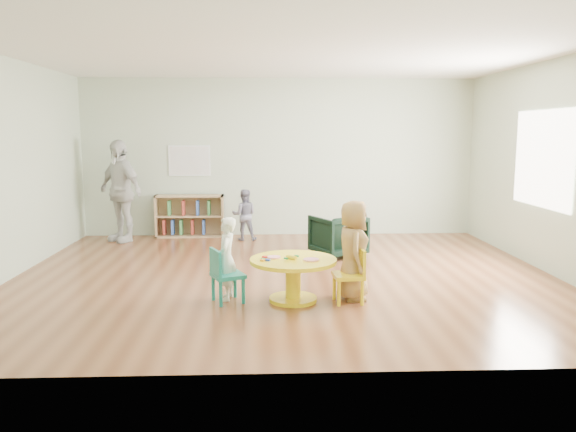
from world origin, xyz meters
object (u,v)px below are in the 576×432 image
(kid_chair_left, at_px, (224,274))
(child_left, at_px, (227,259))
(activity_table, at_px, (293,272))
(bookshelf, at_px, (189,216))
(kid_chair_right, at_px, (352,274))
(armchair, at_px, (338,236))
(adult_caretaker, at_px, (120,191))
(child_right, at_px, (353,250))
(toddler, at_px, (244,215))

(kid_chair_left, bearing_deg, child_left, 146.90)
(activity_table, xyz_separation_m, bookshelf, (-1.66, 3.97, 0.04))
(kid_chair_right, bearing_deg, bookshelf, 25.68)
(armchair, bearing_deg, activity_table, 44.34)
(child_left, bearing_deg, adult_caretaker, -144.96)
(kid_chair_left, height_order, bookshelf, bookshelf)
(child_right, bearing_deg, toddler, 23.47)
(activity_table, distance_m, bookshelf, 4.30)
(kid_chair_left, relative_size, adult_caretaker, 0.35)
(child_right, xyz_separation_m, toddler, (-1.34, 3.53, -0.12))
(child_left, distance_m, child_right, 1.41)
(armchair, distance_m, adult_caretaker, 3.85)
(bookshelf, distance_m, armchair, 3.00)
(child_left, bearing_deg, armchair, 149.32)
(kid_chair_right, relative_size, toddler, 0.68)
(activity_table, distance_m, adult_caretaker, 4.56)
(activity_table, height_order, adult_caretaker, adult_caretaker)
(bookshelf, bearing_deg, child_right, -59.21)
(activity_table, xyz_separation_m, adult_caretaker, (-2.77, 3.58, 0.54))
(activity_table, bearing_deg, armchair, 70.57)
(kid_chair_right, relative_size, child_right, 0.54)
(armchair, bearing_deg, kid_chair_left, 29.45)
(bookshelf, bearing_deg, armchair, -35.23)
(bookshelf, distance_m, child_left, 3.98)
(child_left, distance_m, toddler, 3.48)
(kid_chair_left, relative_size, toddler, 0.68)
(adult_caretaker, bearing_deg, child_left, -20.33)
(bookshelf, bearing_deg, toddler, -21.45)
(kid_chair_left, height_order, child_right, child_right)
(armchair, height_order, adult_caretaker, adult_caretaker)
(kid_chair_right, xyz_separation_m, adult_caretaker, (-3.42, 3.66, 0.54))
(armchair, xyz_separation_m, child_left, (-1.52, -2.14, 0.15))
(kid_chair_left, relative_size, child_right, 0.54)
(adult_caretaker, bearing_deg, armchair, 18.64)
(activity_table, height_order, bookshelf, bookshelf)
(adult_caretaker, bearing_deg, kid_chair_left, -21.48)
(armchair, bearing_deg, kid_chair_right, 60.24)
(kid_chair_left, distance_m, adult_caretaker, 4.17)
(bookshelf, xyz_separation_m, toddler, (1.00, -0.39, 0.08))
(kid_chair_left, relative_size, kid_chair_right, 1.00)
(toddler, bearing_deg, activity_table, 99.96)
(child_right, bearing_deg, activity_table, 96.72)
(kid_chair_left, bearing_deg, kid_chair_right, 64.99)
(adult_caretaker, bearing_deg, kid_chair_right, -7.54)
(armchair, xyz_separation_m, child_right, (-0.12, -2.19, 0.24))
(bookshelf, bearing_deg, activity_table, -67.23)
(kid_chair_left, distance_m, child_right, 1.45)
(child_right, bearing_deg, kid_chair_left, 95.79)
(child_left, bearing_deg, toddler, -176.35)
(child_right, relative_size, toddler, 1.26)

